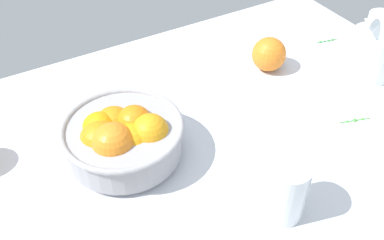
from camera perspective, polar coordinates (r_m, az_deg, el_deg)
ground_plane at (r=85.65cm, az=-1.14°, el=-5.21°), size 132.00×85.94×3.00cm
fruit_bowl at (r=81.88cm, az=-9.10°, el=-2.16°), size 23.00×23.00×10.61cm
juice_pitcher at (r=109.50cm, az=22.54°, el=8.05°), size 14.71×10.64×16.58cm
second_glass at (r=73.53cm, az=11.91°, el=-9.16°), size 7.75×7.75×11.39cm
loose_orange_1 at (r=105.85cm, az=10.09°, el=8.52°), size 8.19×8.19×8.19cm
herb_sprig_0 at (r=122.18cm, az=17.30°, el=9.97°), size 5.98×1.57×0.82cm
herb_sprig_1 at (r=97.71cm, az=20.70°, el=0.04°), size 6.78×2.38×0.95cm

